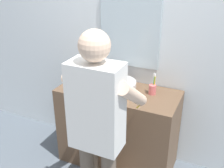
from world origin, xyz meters
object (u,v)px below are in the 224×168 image
Objects in this scene: toothbrush_cup at (153,89)px; child_toddler at (101,140)px; adult_parent at (97,118)px; soap_bottle at (88,77)px.

child_toddler is (-0.32, -0.48, -0.38)m from toothbrush_cup.
toothbrush_cup is at bearing 55.75° from child_toddler.
child_toddler is 0.57m from adult_parent.
adult_parent reaches higher than soap_bottle.
toothbrush_cup is 0.82m from adult_parent.
child_toddler is (0.36, -0.43, -0.40)m from soap_bottle.
toothbrush_cup is at bearing 77.03° from adult_parent.
adult_parent reaches higher than toothbrush_cup.
toothbrush_cup is 1.25× the size of soap_bottle.
soap_bottle is 0.18× the size of child_toddler.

